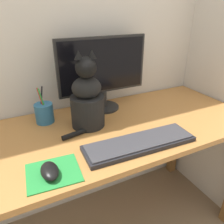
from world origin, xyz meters
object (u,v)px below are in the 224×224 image
Objects in this scene: cat at (87,100)px; pen_cup at (44,113)px; monitor at (103,70)px; keyboard at (140,143)px; computer_mouse_left at (50,171)px.

cat is 0.23m from pen_cup.
cat is (-0.14, -0.15, -0.08)m from monitor.
keyboard is at bearing -92.47° from monitor.
pen_cup is (0.06, 0.39, 0.03)m from computer_mouse_left.
monitor is at bearing 54.21° from cat.
monitor is 1.36× the size of cat.
cat is at bearing 119.56° from keyboard.
pen_cup is (-0.18, 0.12, -0.08)m from cat.
computer_mouse_left is at bearing -132.49° from monitor.
monitor is 4.91× the size of computer_mouse_left.
monitor is 0.60m from computer_mouse_left.
cat is at bearing -34.60° from pen_cup.
computer_mouse_left is at bearing -174.48° from keyboard.
pen_cup is at bearing 81.47° from computer_mouse_left.
cat is at bearing 48.71° from computer_mouse_left.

